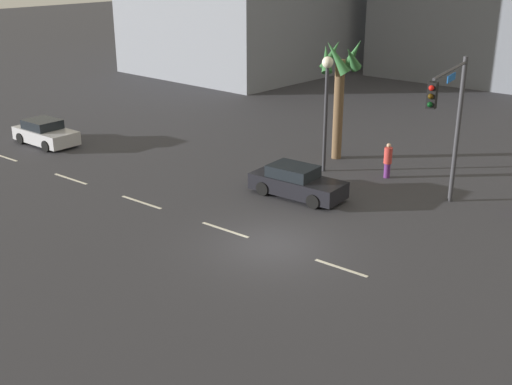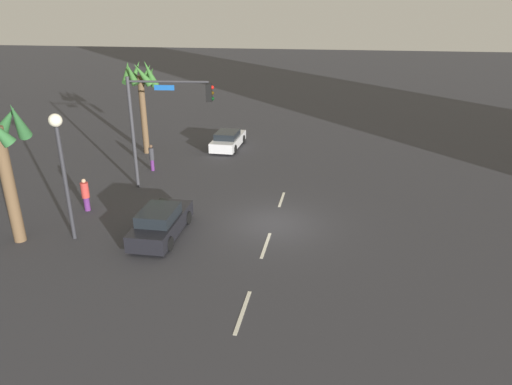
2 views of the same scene
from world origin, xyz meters
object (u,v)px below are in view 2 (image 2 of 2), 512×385
(palm_tree_1, at_px, (141,83))
(traffic_signal, at_px, (159,115))
(pedestrian_0, at_px, (152,157))
(car_2, at_px, (228,140))
(streetlamp, at_px, (61,153))
(palm_tree_0, at_px, (0,146))
(car_0, at_px, (161,223))
(pedestrian_1, at_px, (85,194))

(palm_tree_1, bearing_deg, traffic_signal, -149.43)
(traffic_signal, relative_size, pedestrian_0, 3.68)
(car_2, xyz_separation_m, streetlamp, (-15.73, 3.37, 3.45))
(car_2, distance_m, palm_tree_0, 17.76)
(car_2, height_order, palm_tree_1, palm_tree_1)
(car_0, xyz_separation_m, pedestrian_1, (2.01, 4.87, 0.25))
(car_2, bearing_deg, palm_tree_0, 161.01)
(streetlamp, bearing_deg, traffic_signal, -13.53)
(car_2, distance_m, streetlamp, 16.45)
(traffic_signal, distance_m, palm_tree_1, 7.51)
(car_0, xyz_separation_m, pedestrian_0, (8.66, 4.03, 0.27))
(car_2, relative_size, pedestrian_1, 2.63)
(traffic_signal, height_order, streetlamp, traffic_signal)
(pedestrian_0, relative_size, palm_tree_1, 0.26)
(car_0, bearing_deg, palm_tree_1, 25.81)
(streetlamp, xyz_separation_m, pedestrian_1, (2.99, 1.05, -3.15))
(car_0, distance_m, car_2, 14.75)
(streetlamp, relative_size, palm_tree_0, 0.90)
(palm_tree_0, xyz_separation_m, palm_tree_1, (14.01, -0.13, 0.62))
(pedestrian_0, bearing_deg, streetlamp, -178.80)
(car_0, height_order, palm_tree_0, palm_tree_0)
(pedestrian_0, bearing_deg, palm_tree_1, 27.80)
(car_0, bearing_deg, car_2, 1.79)
(car_0, xyz_separation_m, streetlamp, (-0.98, 3.83, 3.40))
(traffic_signal, bearing_deg, car_2, -10.95)
(streetlamp, relative_size, pedestrian_1, 3.29)
(car_0, bearing_deg, pedestrian_1, 67.57)
(car_2, height_order, pedestrian_0, pedestrian_0)
(palm_tree_0, bearing_deg, palm_tree_1, -0.54)
(pedestrian_0, distance_m, palm_tree_1, 5.86)
(traffic_signal, distance_m, palm_tree_0, 8.53)
(pedestrian_1, bearing_deg, traffic_signal, -34.76)
(pedestrian_1, bearing_deg, pedestrian_0, -7.24)
(pedestrian_1, bearing_deg, streetlamp, -160.73)
(traffic_signal, xyz_separation_m, palm_tree_0, (-7.57, 3.93, 0.12))
(pedestrian_1, relative_size, palm_tree_1, 0.26)
(car_0, xyz_separation_m, palm_tree_1, (12.35, 5.97, 4.38))
(car_0, bearing_deg, streetlamp, 104.36)
(traffic_signal, bearing_deg, car_0, -159.84)
(car_2, height_order, traffic_signal, traffic_signal)
(palm_tree_0, relative_size, palm_tree_1, 0.95)
(car_2, relative_size, palm_tree_0, 0.72)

